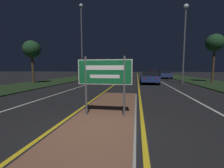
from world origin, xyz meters
TOP-DOWN VIEW (x-y plane):
  - ground_plane at (0.00, 0.00)m, footprint 160.00×160.00m
  - median_island at (0.00, 1.14)m, footprint 2.15×9.73m
  - verge_left at (-9.50, 20.00)m, footprint 5.00×100.00m
  - verge_right at (9.50, 20.00)m, footprint 5.00×100.00m
  - centre_line_yellow_left at (-1.26, 25.00)m, footprint 0.12×70.00m
  - centre_line_yellow_right at (1.26, 25.00)m, footprint 0.12×70.00m
  - lane_line_white_left at (-4.20, 25.00)m, footprint 0.12×70.00m
  - lane_line_white_right at (4.20, 25.00)m, footprint 0.12×70.00m
  - edge_line_white_left at (-7.20, 25.00)m, footprint 0.10×70.00m
  - edge_line_white_right at (7.20, 25.00)m, footprint 0.10×70.00m
  - highway_sign at (0.00, 1.13)m, footprint 1.84×0.07m
  - streetlight_left_near at (-6.60, 16.61)m, footprint 0.50×0.50m
  - streetlight_right_near at (6.19, 14.21)m, footprint 0.54×0.54m
  - car_receding_0 at (2.47, 13.80)m, footprint 2.03×4.54m
  - car_receding_1 at (5.81, 23.52)m, footprint 2.02×4.60m
  - car_receding_2 at (5.53, 31.31)m, footprint 1.96×4.25m
  - car_receding_3 at (5.75, 41.69)m, footprint 1.96×4.44m
  - car_approaching_0 at (-2.68, 15.17)m, footprint 1.96×4.70m
  - car_approaching_1 at (-5.83, 29.65)m, footprint 1.96×4.81m
  - roadside_palm_left at (-10.32, 11.21)m, footprint 1.83×1.83m
  - roadside_palm_right at (10.05, 15.90)m, footprint 2.00×2.00m

SIDE VIEW (x-z plane):
  - ground_plane at x=0.00m, z-range 0.00..0.00m
  - centre_line_yellow_left at x=-1.26m, z-range 0.00..0.01m
  - centre_line_yellow_right at x=1.26m, z-range 0.00..0.01m
  - lane_line_white_left at x=-4.20m, z-range 0.00..0.01m
  - lane_line_white_right at x=4.20m, z-range 0.00..0.01m
  - edge_line_white_left at x=-7.20m, z-range 0.00..0.01m
  - edge_line_white_right at x=7.20m, z-range 0.00..0.01m
  - verge_left at x=-9.50m, z-range 0.00..0.08m
  - verge_right at x=9.50m, z-range 0.00..0.08m
  - median_island at x=0.00m, z-range -0.01..0.09m
  - car_receding_2 at x=5.53m, z-range 0.05..1.38m
  - car_receding_0 at x=2.47m, z-range 0.04..1.41m
  - car_receding_1 at x=5.81m, z-range 0.05..1.43m
  - car_approaching_0 at x=-2.68m, z-range 0.03..1.50m
  - car_receding_3 at x=5.75m, z-range 0.04..1.52m
  - car_approaching_1 at x=-5.83m, z-range 0.03..1.56m
  - highway_sign at x=0.00m, z-range 0.49..2.49m
  - roadside_palm_left at x=-10.32m, z-range 1.43..6.10m
  - roadside_palm_right at x=10.05m, z-range 1.83..7.49m
  - streetlight_right_near at x=6.19m, z-range 1.38..10.04m
  - streetlight_left_near at x=-6.60m, z-range 1.25..11.74m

